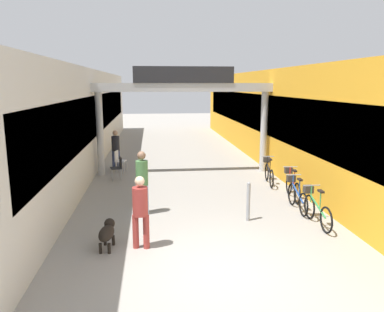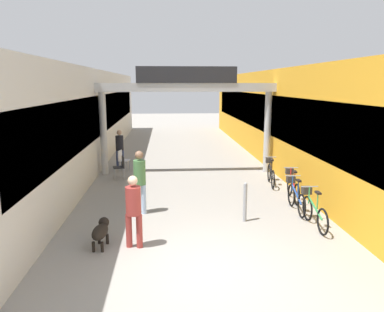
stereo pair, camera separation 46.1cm
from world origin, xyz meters
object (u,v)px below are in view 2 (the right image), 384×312
pedestrian_companion (140,178)px  bicycle_green_nearest (313,209)px  bollard_post_metal (245,202)px  pedestrian_with_dog (133,207)px  bicycle_blue_second (295,196)px  pedestrian_carrying_crate (120,146)px  dog_on_leash (101,231)px  bicycle_black_farthest (271,173)px  cafe_chair_aluminium_farther (122,159)px  cafe_chair_black_nearer (121,165)px  bicycle_red_third (293,186)px

pedestrian_companion → bicycle_green_nearest: (4.54, -1.29, -0.60)m
bollard_post_metal → pedestrian_with_dog: bearing=-153.2°
bicycle_blue_second → pedestrian_carrying_crate: bearing=133.4°
pedestrian_with_dog → bicycle_green_nearest: size_ratio=0.98×
pedestrian_with_dog → pedestrian_companion: pedestrian_companion is taller
bicycle_blue_second → dog_on_leash: bearing=-157.9°
pedestrian_with_dog → dog_on_leash: bearing=173.7°
pedestrian_companion → bicycle_blue_second: size_ratio=1.07×
pedestrian_carrying_crate → bicycle_black_farthest: (5.83, -3.19, -0.52)m
pedestrian_with_dog → bollard_post_metal: bearing=26.8°
pedestrian_with_dog → cafe_chair_aluminium_farther: 7.69m
dog_on_leash → cafe_chair_black_nearer: bearing=92.5°
bicycle_red_third → cafe_chair_black_nearer: (-5.77, 2.98, 0.10)m
dog_on_leash → bicycle_blue_second: 5.64m
dog_on_leash → cafe_chair_black_nearer: size_ratio=0.94×
bicycle_red_third → bollard_post_metal: 2.67m
pedestrian_carrying_crate → bicycle_blue_second: 8.38m
bicycle_blue_second → cafe_chair_black_nearer: size_ratio=1.90×
pedestrian_carrying_crate → bollard_post_metal: (4.10, -6.85, -0.41)m
cafe_chair_black_nearer → cafe_chair_aluminium_farther: (-0.08, 1.35, 0.00)m
pedestrian_companion → bicycle_red_third: size_ratio=1.07×
bicycle_black_farthest → bollard_post_metal: size_ratio=1.56×
dog_on_leash → cafe_chair_aluminium_farther: bearing=92.6°
dog_on_leash → bicycle_black_farthest: bicycle_black_farthest is taller
bollard_post_metal → bicycle_blue_second: bearing=25.1°
pedestrian_companion → bicycle_black_farthest: (4.57, 2.80, -0.60)m
dog_on_leash → bicycle_red_third: bearing=30.1°
bollard_post_metal → cafe_chair_black_nearer: 6.16m
pedestrian_with_dog → bicycle_blue_second: 5.01m
bicycle_green_nearest → cafe_chair_black_nearer: bicycle_green_nearest is taller
pedestrian_companion → dog_on_leash: size_ratio=2.16×
bicycle_red_third → cafe_chair_black_nearer: size_ratio=1.89×
cafe_chair_black_nearer → bicycle_black_farthest: bearing=-11.7°
dog_on_leash → bicycle_blue_second: bicycle_blue_second is taller
pedestrian_with_dog → cafe_chair_black_nearer: size_ratio=1.87×
bicycle_green_nearest → cafe_chair_black_nearer: bearing=136.5°
pedestrian_with_dog → bicycle_red_third: 5.79m
bicycle_green_nearest → cafe_chair_aluminium_farther: bearing=130.4°
bicycle_black_farthest → cafe_chair_black_nearer: bearing=168.3°
pedestrian_with_dog → bicycle_red_third: (4.75, 3.27, -0.51)m
dog_on_leash → cafe_chair_aluminium_farther: 7.52m
bollard_post_metal → cafe_chair_black_nearer: bollard_post_metal is taller
pedestrian_companion → bicycle_green_nearest: bearing=-15.9°
pedestrian_companion → cafe_chair_black_nearer: 4.11m
pedestrian_carrying_crate → bicycle_blue_second: size_ratio=0.99×
bicycle_red_third → pedestrian_with_dog: bearing=-145.5°
pedestrian_with_dog → cafe_chair_aluminium_farther: (-1.10, 7.60, -0.41)m
pedestrian_companion → bicycle_black_farthest: bearing=31.5°
pedestrian_with_dog → bicycle_black_farthest: bearing=48.2°
bollard_post_metal → pedestrian_carrying_crate: bearing=120.9°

